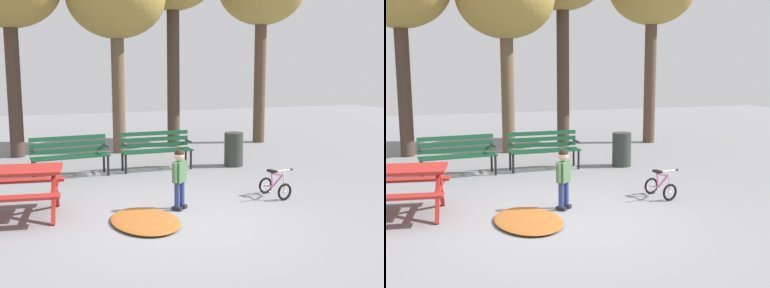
% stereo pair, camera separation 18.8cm
% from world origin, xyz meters
% --- Properties ---
extents(ground, '(36.00, 36.00, 0.00)m').
position_xyz_m(ground, '(0.00, 0.00, 0.00)').
color(ground, gray).
extents(picnic_table, '(1.99, 1.60, 0.79)m').
position_xyz_m(picnic_table, '(-2.45, 1.17, 0.59)').
color(picnic_table, maroon).
rests_on(picnic_table, ground).
extents(park_bench_far_left, '(1.63, 0.57, 0.85)m').
position_xyz_m(park_bench_far_left, '(-1.15, 3.71, 0.51)').
color(park_bench_far_left, '#144728').
rests_on(park_bench_far_left, ground).
extents(park_bench_left, '(1.61, 0.48, 0.85)m').
position_xyz_m(park_bench_left, '(0.76, 3.77, 0.51)').
color(park_bench_left, '#144728').
rests_on(park_bench_left, ground).
extents(child_standing, '(0.30, 0.28, 0.99)m').
position_xyz_m(child_standing, '(0.23, 0.65, 0.58)').
color(child_standing, navy).
rests_on(child_standing, ground).
extents(kids_bicycle, '(0.44, 0.60, 0.54)m').
position_xyz_m(kids_bicycle, '(2.07, 0.77, 0.20)').
color(kids_bicycle, black).
rests_on(kids_bicycle, ground).
extents(leaf_pile, '(1.08, 1.47, 0.07)m').
position_xyz_m(leaf_pile, '(-0.47, 0.18, 0.04)').
color(leaf_pile, '#9E5623').
rests_on(leaf_pile, ground).
extents(trash_bin, '(0.44, 0.44, 0.79)m').
position_xyz_m(trash_bin, '(2.57, 3.49, 0.39)').
color(trash_bin, '#2D332D').
rests_on(trash_bin, ground).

